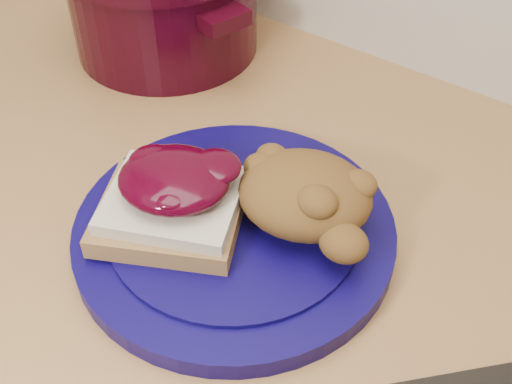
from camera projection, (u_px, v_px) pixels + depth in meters
The scene contains 4 objects.
plate at pixel (234, 231), 0.59m from camera, with size 0.29×0.29×0.02m, color #0B0443.
sandwich at pixel (172, 198), 0.56m from camera, with size 0.16×0.15×0.06m.
stuffing_mound at pixel (305, 194), 0.56m from camera, with size 0.12×0.10×0.06m, color brown.
pepper_grinder at pixel (168, 4), 0.80m from camera, with size 0.06×0.06×0.12m.
Camera 1 is at (0.22, 1.13, 1.34)m, focal length 45.00 mm.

